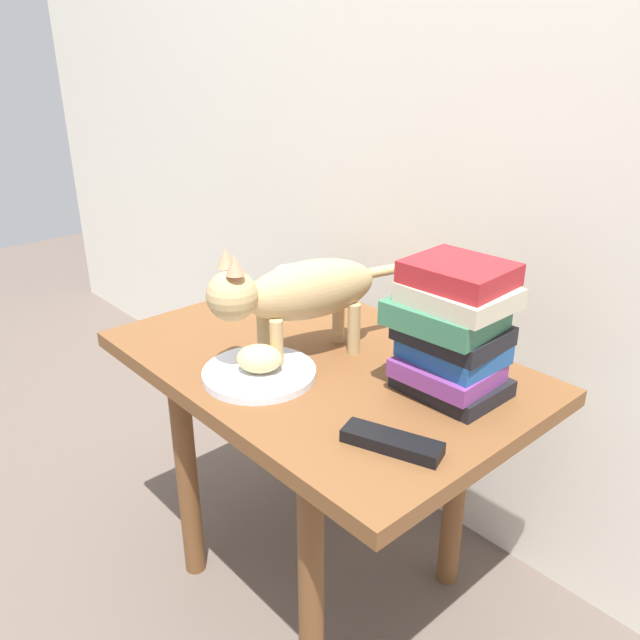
# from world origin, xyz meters

# --- Properties ---
(ground_plane) EXTENTS (6.00, 6.00, 0.00)m
(ground_plane) POSITION_xyz_m (0.00, 0.00, 0.00)
(ground_plane) COLOR brown
(back_panel) EXTENTS (4.00, 0.04, 2.20)m
(back_panel) POSITION_xyz_m (0.00, 0.38, 1.10)
(back_panel) COLOR silver
(back_panel) RESTS_ON ground
(side_table) EXTENTS (0.79, 0.52, 0.53)m
(side_table) POSITION_xyz_m (0.00, 0.00, 0.45)
(side_table) COLOR brown
(side_table) RESTS_ON ground
(plate) EXTENTS (0.20, 0.20, 0.01)m
(plate) POSITION_xyz_m (-0.02, -0.13, 0.53)
(plate) COLOR silver
(plate) RESTS_ON side_table
(bread_roll) EXTENTS (0.10, 0.10, 0.05)m
(bread_roll) POSITION_xyz_m (-0.01, -0.13, 0.57)
(bread_roll) COLOR #E0BC7A
(bread_roll) RESTS_ON plate
(cat) EXTENTS (0.16, 0.47, 0.23)m
(cat) POSITION_xyz_m (-0.03, -0.03, 0.66)
(cat) COLOR tan
(cat) RESTS_ON side_table
(book_stack) EXTENTS (0.19, 0.16, 0.23)m
(book_stack) POSITION_xyz_m (0.23, 0.08, 0.64)
(book_stack) COLOR black
(book_stack) RESTS_ON side_table
(candle_jar) EXTENTS (0.07, 0.07, 0.08)m
(candle_jar) POSITION_xyz_m (-0.25, 0.14, 0.57)
(candle_jar) COLOR silver
(candle_jar) RESTS_ON side_table
(tv_remote) EXTENTS (0.16, 0.09, 0.02)m
(tv_remote) POSITION_xyz_m (0.28, -0.11, 0.54)
(tv_remote) COLOR black
(tv_remote) RESTS_ON side_table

